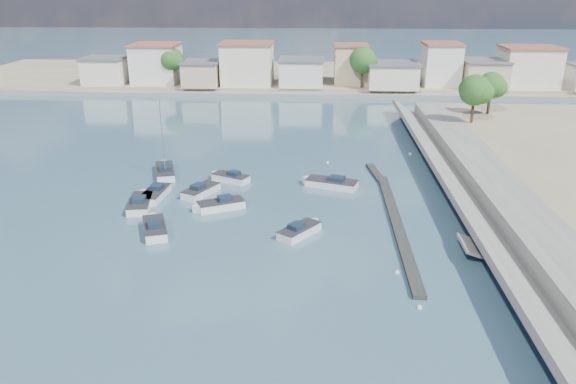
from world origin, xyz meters
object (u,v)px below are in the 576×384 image
object	(u,v)px
motorboat_g	(154,195)
sailboat	(165,171)
motorboat_d	(218,205)
motorboat_e	(141,203)
motorboat_f	(229,178)
motorboat_c	(329,183)
motorboat_a	(154,228)
motorboat_b	(202,190)
motorboat_h	(301,231)

from	to	relation	value
motorboat_g	sailboat	distance (m)	7.98
motorboat_d	motorboat_e	world-z (taller)	same
motorboat_d	motorboat_f	bearing A→B (deg)	91.37
motorboat_c	motorboat_d	distance (m)	13.15
motorboat_a	motorboat_g	xyz separation A→B (m)	(-2.29, 8.03, 0.00)
motorboat_g	motorboat_a	bearing A→B (deg)	-74.07
motorboat_b	motorboat_d	bearing A→B (deg)	-59.76
motorboat_h	motorboat_e	bearing A→B (deg)	160.37
motorboat_c	motorboat_d	world-z (taller)	same
motorboat_b	motorboat_h	size ratio (longest dim) A/B	1.11
motorboat_b	motorboat_c	world-z (taller)	same
motorboat_c	motorboat_h	bearing A→B (deg)	-101.97
motorboat_f	motorboat_g	xyz separation A→B (m)	(-6.93, -5.90, 0.00)
motorboat_a	motorboat_e	xyz separation A→B (m)	(-3.07, 5.92, -0.00)
motorboat_a	motorboat_c	distance (m)	20.37
motorboat_f	sailboat	size ratio (longest dim) A/B	0.51
motorboat_a	motorboat_g	size ratio (longest dim) A/B	0.94
sailboat	motorboat_e	bearing A→B (deg)	-89.00
motorboat_f	motorboat_g	world-z (taller)	same
motorboat_d	motorboat_f	distance (m)	8.32
motorboat_f	motorboat_c	bearing A→B (deg)	-6.08
motorboat_b	motorboat_e	world-z (taller)	same
motorboat_a	motorboat_e	world-z (taller)	same
motorboat_c	sailboat	world-z (taller)	sailboat
motorboat_e	motorboat_h	xyz separation A→B (m)	(16.29, -5.81, 0.00)
motorboat_c	motorboat_b	bearing A→B (deg)	-167.50
motorboat_b	motorboat_h	world-z (taller)	same
motorboat_d	motorboat_e	distance (m)	7.91
motorboat_d	motorboat_g	bearing A→B (deg)	161.31
motorboat_d	sailboat	size ratio (longest dim) A/B	0.56
motorboat_h	motorboat_a	bearing A→B (deg)	-179.53
sailboat	motorboat_g	bearing A→B (deg)	-83.15
motorboat_b	motorboat_h	distance (m)	14.47
sailboat	motorboat_d	bearing A→B (deg)	-51.98
motorboat_b	motorboat_e	distance (m)	6.70
motorboat_e	motorboat_g	distance (m)	2.24
motorboat_g	sailboat	size ratio (longest dim) A/B	0.63
motorboat_f	motorboat_h	world-z (taller)	same
motorboat_b	motorboat_g	distance (m)	5.02
motorboat_e	motorboat_g	world-z (taller)	same
motorboat_d	motorboat_f	size ratio (longest dim) A/B	1.09
motorboat_d	sailboat	xyz separation A→B (m)	(-8.08, 10.33, 0.04)
motorboat_h	motorboat_d	bearing A→B (deg)	146.72
motorboat_d	motorboat_g	world-z (taller)	same
motorboat_d	motorboat_h	world-z (taller)	same
motorboat_d	motorboat_e	xyz separation A→B (m)	(-7.91, 0.31, 0.00)
motorboat_a	motorboat_f	bearing A→B (deg)	71.58
motorboat_a	motorboat_g	world-z (taller)	same
motorboat_f	motorboat_b	bearing A→B (deg)	-117.82
motorboat_b	motorboat_c	size ratio (longest dim) A/B	0.80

